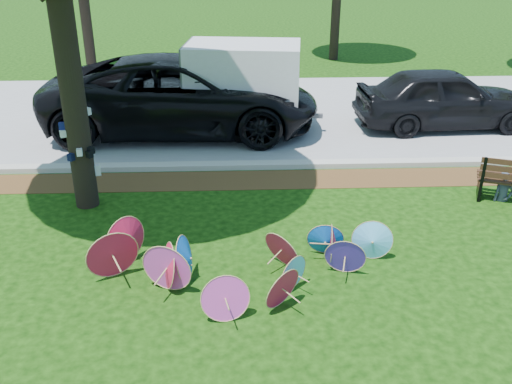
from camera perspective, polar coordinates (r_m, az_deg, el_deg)
The scene contains 9 objects.
ground at distance 8.34m, azimuth -2.93°, elevation -11.58°, with size 90.00×90.00×0.00m, color black.
mulch_strip at distance 12.24m, azimuth -2.82°, elevation 1.16°, with size 90.00×1.00×0.01m, color #472D16.
curb at distance 12.87m, azimuth -2.81°, elevation 2.66°, with size 90.00×0.30×0.12m, color #B7B5AD.
street at distance 16.79m, azimuth -2.76°, elevation 7.93°, with size 90.00×8.00×0.01m, color gray.
parasol_pile at distance 8.79m, azimuth -2.89°, elevation -6.61°, with size 4.90×2.05×0.84m.
black_van at distance 15.10m, azimuth -7.38°, elevation 9.60°, with size 3.23×7.01×1.95m, color black.
dark_pickup at distance 16.15m, azimuth 18.35°, elevation 8.91°, with size 1.89×4.69×1.60m, color black.
cargo_trailer at distance 14.92m, azimuth -1.25°, elevation 10.88°, with size 2.84×1.80×2.59m, color silver.
person_left at distance 12.16m, azimuth 23.82°, elevation 1.66°, with size 0.42×0.27×1.14m, color #3E4755.
Camera 1 is at (0.14, -6.68, 5.00)m, focal length 40.00 mm.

